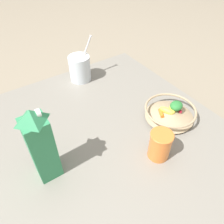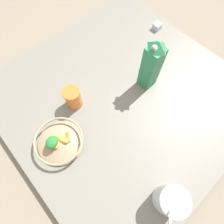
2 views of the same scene
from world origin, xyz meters
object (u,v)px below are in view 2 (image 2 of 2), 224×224
at_px(yogurt_tub, 171,201).
at_px(spice_jar, 157,26).
at_px(fruit_bowl, 59,141).
at_px(milk_carton, 151,65).
at_px(drinking_cup, 73,98).

relative_size(yogurt_tub, spice_jar, 4.98).
relative_size(fruit_bowl, yogurt_tub, 0.98).
height_order(milk_carton, drinking_cup, milk_carton).
relative_size(fruit_bowl, spice_jar, 4.90).
distance_m(fruit_bowl, spice_jar, 0.90).
xyz_separation_m(fruit_bowl, yogurt_tub, (0.48, 0.18, 0.04)).
height_order(milk_carton, spice_jar, milk_carton).
distance_m(fruit_bowl, milk_carton, 0.54).
relative_size(milk_carton, spice_jar, 6.44).
height_order(yogurt_tub, drinking_cup, yogurt_tub).
bearing_deg(spice_jar, drinking_cup, -83.84).
bearing_deg(drinking_cup, fruit_bowl, -56.03).
bearing_deg(drinking_cup, yogurt_tub, 0.12).
xyz_separation_m(yogurt_tub, spice_jar, (-0.67, 0.70, -0.06)).
bearing_deg(spice_jar, yogurt_tub, -46.17).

